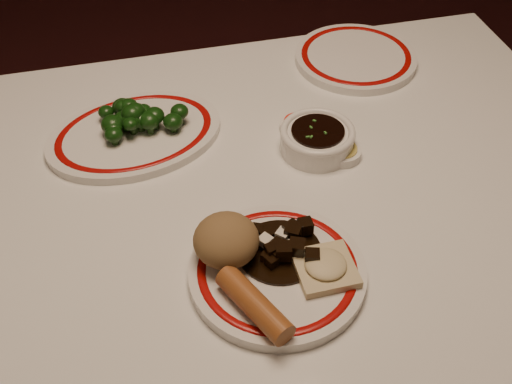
% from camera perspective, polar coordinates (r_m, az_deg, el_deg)
% --- Properties ---
extents(dining_table, '(1.20, 0.90, 0.75)m').
position_cam_1_polar(dining_table, '(1.06, 0.36, -4.17)').
color(dining_table, white).
rests_on(dining_table, ground).
extents(main_plate, '(0.28, 0.28, 0.02)m').
position_cam_1_polar(main_plate, '(0.88, 1.91, -7.14)').
color(main_plate, white).
rests_on(main_plate, dining_table).
extents(rice_mound, '(0.09, 0.09, 0.06)m').
position_cam_1_polar(rice_mound, '(0.87, -2.66, -4.30)').
color(rice_mound, olive).
rests_on(rice_mound, main_plate).
extents(spring_roll, '(0.08, 0.12, 0.03)m').
position_cam_1_polar(spring_roll, '(0.82, -0.15, -9.94)').
color(spring_roll, '#985425').
rests_on(spring_roll, main_plate).
extents(fried_wonton, '(0.08, 0.08, 0.02)m').
position_cam_1_polar(fried_wonton, '(0.87, 6.19, -6.63)').
color(fried_wonton, beige).
rests_on(fried_wonton, main_plate).
extents(stirfry_heap, '(0.12, 0.12, 0.03)m').
position_cam_1_polar(stirfry_heap, '(0.89, 2.39, -4.87)').
color(stirfry_heap, black).
rests_on(stirfry_heap, main_plate).
extents(broccoli_plate, '(0.34, 0.31, 0.02)m').
position_cam_1_polar(broccoli_plate, '(1.11, -10.73, 5.07)').
color(broccoli_plate, white).
rests_on(broccoli_plate, dining_table).
extents(broccoli_pile, '(0.15, 0.10, 0.05)m').
position_cam_1_polar(broccoli_pile, '(1.10, -10.74, 6.52)').
color(broccoli_pile, '#23471C').
rests_on(broccoli_pile, broccoli_plate).
extents(soy_bowl, '(0.12, 0.12, 0.04)m').
position_cam_1_polar(soy_bowl, '(1.07, 5.46, 4.60)').
color(soy_bowl, white).
rests_on(soy_bowl, dining_table).
extents(sweet_sour_dish, '(0.06, 0.06, 0.02)m').
position_cam_1_polar(sweet_sour_dish, '(1.12, 3.76, 5.92)').
color(sweet_sour_dish, white).
rests_on(sweet_sour_dish, dining_table).
extents(mustard_dish, '(0.06, 0.06, 0.02)m').
position_cam_1_polar(mustard_dish, '(1.07, 7.62, 3.51)').
color(mustard_dish, white).
rests_on(mustard_dish, dining_table).
extents(far_plate, '(0.24, 0.24, 0.02)m').
position_cam_1_polar(far_plate, '(1.30, 8.86, 11.74)').
color(far_plate, white).
rests_on(far_plate, dining_table).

